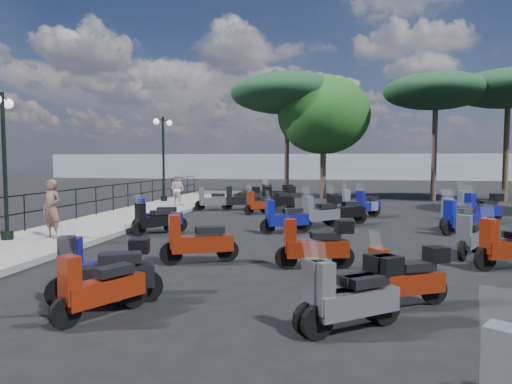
% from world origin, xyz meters
% --- Properties ---
extents(ground, '(120.00, 120.00, 0.00)m').
position_xyz_m(ground, '(0.00, 0.00, 0.00)').
color(ground, black).
rests_on(ground, ground).
extents(sidewalk, '(3.00, 30.00, 0.15)m').
position_xyz_m(sidewalk, '(-6.50, 3.00, 0.07)').
color(sidewalk, '#5E5C5A').
rests_on(sidewalk, ground).
extents(railing, '(0.04, 26.04, 1.10)m').
position_xyz_m(railing, '(-7.80, 2.80, 0.90)').
color(railing, black).
rests_on(railing, sidewalk).
extents(lamp_post_1, '(0.57, 1.09, 3.89)m').
position_xyz_m(lamp_post_1, '(-7.28, -2.02, 2.37)').
color(lamp_post_1, black).
rests_on(lamp_post_1, sidewalk).
extents(lamp_post_2, '(0.65, 1.22, 4.34)m').
position_xyz_m(lamp_post_2, '(-7.49, 9.73, 2.62)').
color(lamp_post_2, black).
rests_on(lamp_post_2, sidewalk).
extents(woman, '(0.66, 0.52, 1.60)m').
position_xyz_m(woman, '(-6.24, -1.58, 0.95)').
color(woman, brown).
rests_on(woman, sidewalk).
extents(pedestrian_far, '(0.86, 0.76, 1.48)m').
position_xyz_m(pedestrian_far, '(-6.01, 7.67, 0.89)').
color(pedestrian_far, beige).
rests_on(pedestrian_far, sidewalk).
extents(scooter_1, '(1.53, 0.67, 1.24)m').
position_xyz_m(scooter_1, '(-2.44, -5.71, 0.47)').
color(scooter_1, black).
rests_on(scooter_1, ground).
extents(scooter_2, '(0.99, 1.37, 1.26)m').
position_xyz_m(scooter_2, '(-4.12, 0.32, 0.44)').
color(scooter_2, black).
rests_on(scooter_2, ground).
extents(scooter_3, '(1.66, 0.80, 1.37)m').
position_xyz_m(scooter_3, '(-4.14, 0.73, 0.48)').
color(scooter_3, black).
rests_on(scooter_3, ground).
extents(scooter_4, '(1.61, 0.78, 1.33)m').
position_xyz_m(scooter_4, '(-4.14, 7.02, 0.46)').
color(scooter_4, black).
rests_on(scooter_4, ground).
extents(scooter_5, '(1.69, 0.85, 1.40)m').
position_xyz_m(scooter_5, '(-2.87, 7.40, 0.53)').
color(scooter_5, black).
rests_on(scooter_5, ground).
extents(scooter_6, '(1.63, 0.96, 1.41)m').
position_xyz_m(scooter_6, '(-2.20, -6.26, 0.49)').
color(scooter_6, black).
rests_on(scooter_6, ground).
extents(scooter_7, '(0.88, 1.42, 1.24)m').
position_xyz_m(scooter_7, '(-1.96, -6.80, 0.43)').
color(scooter_7, black).
rests_on(scooter_7, ground).
extents(scooter_8, '(1.62, 0.94, 1.39)m').
position_xyz_m(scooter_8, '(-1.62, -3.20, 0.48)').
color(scooter_8, black).
rests_on(scooter_8, ground).
extents(scooter_9, '(1.40, 1.34, 1.41)m').
position_xyz_m(scooter_9, '(0.85, 2.55, 0.53)').
color(scooter_9, black).
rests_on(scooter_9, ground).
extents(scooter_10, '(1.42, 1.45, 1.47)m').
position_xyz_m(scooter_10, '(-1.12, 6.80, 0.55)').
color(scooter_10, black).
rests_on(scooter_10, ground).
extents(scooter_11, '(1.18, 1.17, 1.25)m').
position_xyz_m(scooter_11, '(-1.82, 6.02, 0.43)').
color(scooter_11, black).
rests_on(scooter_11, ground).
extents(scooter_12, '(1.40, 0.86, 1.21)m').
position_xyz_m(scooter_12, '(2.44, -5.53, 0.46)').
color(scooter_12, black).
rests_on(scooter_12, ground).
extents(scooter_13, '(1.35, 1.09, 1.27)m').
position_xyz_m(scooter_13, '(1.51, -6.60, 0.48)').
color(scooter_13, black).
rests_on(scooter_13, ground).
extents(scooter_14, '(1.66, 0.69, 1.34)m').
position_xyz_m(scooter_14, '(0.95, -3.25, 0.50)').
color(scooter_14, black).
rests_on(scooter_14, ground).
extents(scooter_15, '(1.54, 0.94, 1.34)m').
position_xyz_m(scooter_15, '(-0.21, 1.24, 0.47)').
color(scooter_15, black).
rests_on(scooter_15, ground).
extents(scooter_16, '(1.56, 1.02, 1.39)m').
position_xyz_m(scooter_16, '(1.64, 3.52, 0.48)').
color(scooter_16, black).
rests_on(scooter_16, ground).
extents(scooter_17, '(1.69, 0.85, 1.41)m').
position_xyz_m(scooter_17, '(2.21, 5.73, 0.49)').
color(scooter_17, black).
rests_on(scooter_17, ground).
extents(scooter_20, '(1.59, 0.93, 1.37)m').
position_xyz_m(scooter_20, '(4.89, -2.60, 0.48)').
color(scooter_20, black).
rests_on(scooter_20, ground).
extents(scooter_21, '(1.30, 1.26, 1.36)m').
position_xyz_m(scooter_21, '(5.18, 2.85, 0.47)').
color(scooter_21, black).
rests_on(scooter_21, ground).
extents(scooter_22, '(1.36, 1.22, 1.37)m').
position_xyz_m(scooter_22, '(5.08, 1.98, 0.47)').
color(scooter_22, black).
rests_on(scooter_22, ground).
extents(scooter_23, '(1.09, 1.46, 1.37)m').
position_xyz_m(scooter_23, '(2.58, 5.83, 0.48)').
color(scooter_23, black).
rests_on(scooter_23, ground).
extents(scooter_27, '(0.93, 1.50, 1.31)m').
position_xyz_m(scooter_27, '(4.44, -1.44, 0.46)').
color(scooter_27, black).
rests_on(scooter_27, ground).
extents(scooter_28, '(1.61, 1.03, 1.40)m').
position_xyz_m(scooter_28, '(6.52, 4.70, 0.53)').
color(scooter_28, black).
rests_on(scooter_28, ground).
extents(scooter_29, '(1.78, 0.74, 1.44)m').
position_xyz_m(scooter_29, '(6.51, 5.50, 0.50)').
color(scooter_29, black).
rests_on(scooter_29, ground).
extents(scooter_30, '(1.35, 1.09, 1.27)m').
position_xyz_m(scooter_30, '(1.62, -6.69, 0.48)').
color(scooter_30, black).
rests_on(scooter_30, ground).
extents(scooter_31, '(1.42, 1.45, 1.47)m').
position_xyz_m(scooter_31, '(-1.38, 8.30, 0.55)').
color(scooter_31, black).
rests_on(scooter_31, ground).
extents(broadleaf_tree, '(5.43, 5.43, 7.23)m').
position_xyz_m(broadleaf_tree, '(0.55, 14.56, 4.91)').
color(broadleaf_tree, '#38281E').
rests_on(broadleaf_tree, ground).
extents(pine_0, '(5.60, 5.60, 6.98)m').
position_xyz_m(pine_0, '(6.60, 13.65, 5.97)').
color(pine_0, '#38281E').
rests_on(pine_0, ground).
extents(pine_1, '(5.85, 5.85, 7.11)m').
position_xyz_m(pine_1, '(10.38, 14.06, 6.07)').
color(pine_1, '#38281E').
rests_on(pine_1, ground).
extents(pine_2, '(6.86, 6.86, 7.46)m').
position_xyz_m(pine_2, '(-1.66, 15.02, 6.25)').
color(pine_2, '#38281E').
rests_on(pine_2, ground).
extents(distant_hills, '(70.00, 8.00, 3.00)m').
position_xyz_m(distant_hills, '(0.00, 45.00, 1.50)').
color(distant_hills, gray).
rests_on(distant_hills, ground).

